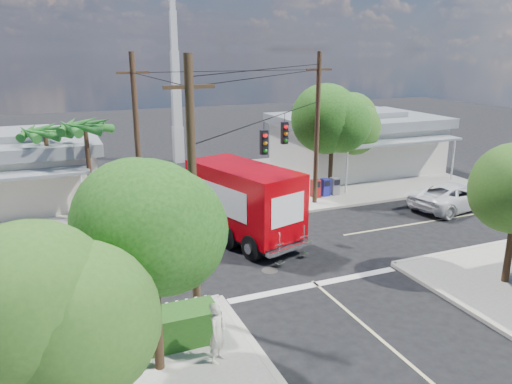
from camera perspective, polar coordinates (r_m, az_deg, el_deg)
ground at (r=24.02m, az=1.84°, el=-6.27°), size 120.00×120.00×0.00m
sidewalk_ne at (r=38.12m, az=10.02°, el=2.04°), size 14.12×14.12×0.14m
sidewalk_nw at (r=32.42m, az=-24.53°, el=-1.66°), size 14.12×14.12×0.14m
road_markings at (r=22.79m, az=3.39°, el=-7.55°), size 32.00×32.00×0.01m
building_ne at (r=39.43m, az=11.34°, el=5.78°), size 11.80×10.20×4.50m
building_nw at (r=33.51m, az=-26.81°, el=2.41°), size 10.80×10.20×4.30m
radio_tower at (r=41.53m, az=-9.11°, el=11.02°), size 0.80×0.80×17.00m
tree_sw_front at (r=13.73m, az=-11.76°, el=-4.67°), size 3.88×3.78×6.03m
tree_sw_back at (r=11.43m, az=-21.74°, el=-12.30°), size 3.56×3.42×5.41m
tree_ne_front at (r=31.89m, az=8.79°, el=8.00°), size 4.21×4.14×6.66m
tree_ne_back at (r=35.19m, az=10.55°, el=7.70°), size 3.77×3.66×5.82m
palm_nw_front at (r=28.07m, az=-18.92°, el=6.83°), size 3.01×3.08×5.59m
palm_nw_back at (r=29.55m, az=-22.96°, el=6.12°), size 3.01×3.08×5.19m
utility_poles at (r=23.55m, az=-3.20°, el=5.14°), size 12.00×10.68×9.00m
picket_fence at (r=16.93m, az=-15.14°, el=-14.43°), size 5.94×0.06×1.00m
hedge_sw at (r=16.22m, az=-15.46°, el=-15.86°), size 6.20×1.20×1.10m
vending_boxes at (r=31.88m, az=7.91°, el=0.55°), size 1.90×0.50×1.10m
delivery_truck at (r=24.79m, az=-2.54°, el=-0.91°), size 4.94×8.97×3.73m
parked_car at (r=31.59m, az=21.69°, el=-0.41°), size 6.07×3.59×1.58m
pedestrian at (r=15.26m, az=-4.42°, el=-15.72°), size 0.81×0.81×1.89m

